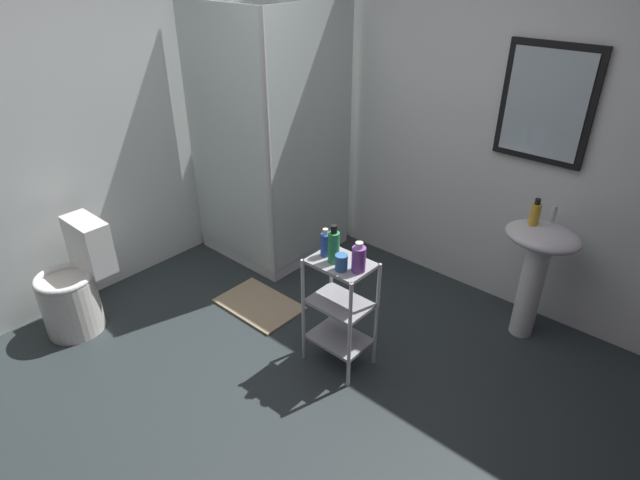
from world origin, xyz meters
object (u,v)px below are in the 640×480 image
object	(u,v)px
shampoo_bottle_blue	(325,244)
hand_soap_bottle	(535,213)
bath_mat	(259,305)
shower_stall	(273,202)
conditioner_bottle_purple	(359,258)
toilet	(75,287)
storage_cart	(340,305)
body_wash_bottle_green	(334,246)
rinse_cup	(341,262)
pedestal_sink	(537,259)

from	to	relation	value
shampoo_bottle_blue	hand_soap_bottle	bearing A→B (deg)	52.72
hand_soap_bottle	bath_mat	distance (m)	1.99
shower_stall	conditioner_bottle_purple	xyz separation A→B (m)	(1.43, -0.71, 0.36)
toilet	bath_mat	size ratio (longest dim) A/B	1.27
storage_cart	body_wash_bottle_green	xyz separation A→B (m)	(-0.04, -0.02, 0.40)
shampoo_bottle_blue	bath_mat	bearing A→B (deg)	174.99
storage_cart	toilet	bearing A→B (deg)	-150.12
body_wash_bottle_green	shower_stall	bearing A→B (deg)	150.07
rinse_cup	storage_cart	bearing A→B (deg)	130.19
toilet	body_wash_bottle_green	xyz separation A→B (m)	(1.52, 0.87, 0.53)
shower_stall	bath_mat	size ratio (longest dim) A/B	3.33
pedestal_sink	storage_cart	bearing A→B (deg)	-125.56
body_wash_bottle_green	storage_cart	bearing A→B (deg)	33.87
pedestal_sink	hand_soap_bottle	size ratio (longest dim) A/B	4.74
toilet	hand_soap_bottle	world-z (taller)	hand_soap_bottle
pedestal_sink	body_wash_bottle_green	bearing A→B (deg)	-126.20
bath_mat	shower_stall	bearing A→B (deg)	127.15
shower_stall	shampoo_bottle_blue	xyz separation A→B (m)	(1.18, -0.70, 0.35)
storage_cart	body_wash_bottle_green	size ratio (longest dim) A/B	3.19
conditioner_bottle_purple	rinse_cup	xyz separation A→B (m)	(-0.08, -0.06, -0.03)
toilet	storage_cart	world-z (taller)	toilet
toilet	bath_mat	world-z (taller)	toilet
toilet	shampoo_bottle_blue	size ratio (longest dim) A/B	4.41
pedestal_sink	shampoo_bottle_blue	size ratio (longest dim) A/B	4.70
storage_cart	shower_stall	bearing A→B (deg)	151.55
shampoo_bottle_blue	bath_mat	world-z (taller)	shampoo_bottle_blue
toilet	shampoo_bottle_blue	distance (m)	1.77
pedestal_sink	rinse_cup	world-z (taller)	rinse_cup
pedestal_sink	hand_soap_bottle	bearing A→B (deg)	-174.68
rinse_cup	pedestal_sink	bearing A→B (deg)	57.91
rinse_cup	conditioner_bottle_purple	bearing A→B (deg)	36.35
shower_stall	pedestal_sink	xyz separation A→B (m)	(2.05, 0.35, 0.12)
toilet	conditioner_bottle_purple	world-z (taller)	conditioner_bottle_purple
body_wash_bottle_green	bath_mat	world-z (taller)	body_wash_bottle_green
shampoo_bottle_blue	rinse_cup	xyz separation A→B (m)	(0.17, -0.06, -0.03)
toilet	rinse_cup	xyz separation A→B (m)	(1.61, 0.83, 0.47)
hand_soap_bottle	pedestal_sink	bearing A→B (deg)	5.32
body_wash_bottle_green	bath_mat	size ratio (longest dim) A/B	0.39
storage_cart	hand_soap_bottle	world-z (taller)	hand_soap_bottle
hand_soap_bottle	bath_mat	size ratio (longest dim) A/B	0.28
pedestal_sink	conditioner_bottle_purple	xyz separation A→B (m)	(-0.62, -1.06, 0.24)
toilet	body_wash_bottle_green	distance (m)	1.83
conditioner_bottle_purple	rinse_cup	bearing A→B (deg)	-143.65
pedestal_sink	storage_cart	world-z (taller)	pedestal_sink
toilet	conditioner_bottle_purple	distance (m)	1.97
storage_cart	bath_mat	size ratio (longest dim) A/B	1.23
rinse_cup	shower_stall	bearing A→B (deg)	150.45
pedestal_sink	body_wash_bottle_green	distance (m)	1.36
body_wash_bottle_green	conditioner_bottle_purple	bearing A→B (deg)	6.04
hand_soap_bottle	shampoo_bottle_blue	distance (m)	1.31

